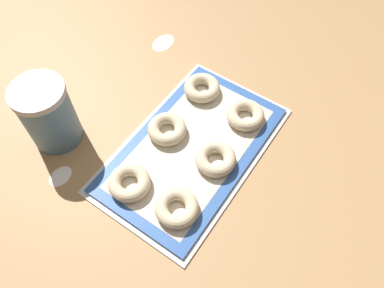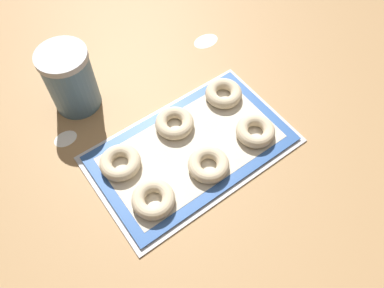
% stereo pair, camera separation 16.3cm
% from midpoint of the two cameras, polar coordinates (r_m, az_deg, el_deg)
% --- Properties ---
extents(ground_plane, '(2.80, 2.80, 0.00)m').
position_cam_midpoint_polar(ground_plane, '(0.93, 6.28, -1.81)').
color(ground_plane, '#A87F51').
extents(baking_tray, '(0.50, 0.30, 0.01)m').
position_cam_midpoint_polar(baking_tray, '(0.92, 4.99, -1.45)').
color(baking_tray, silver).
rests_on(baking_tray, ground_plane).
extents(baking_mat, '(0.47, 0.28, 0.00)m').
position_cam_midpoint_polar(baking_mat, '(0.92, 5.01, -1.28)').
color(baking_mat, '#2D569E').
rests_on(baking_mat, baking_tray).
extents(bagel_front_left, '(0.10, 0.10, 0.03)m').
position_cam_midpoint_polar(bagel_front_left, '(0.83, -0.39, -9.27)').
color(bagel_front_left, beige).
rests_on(bagel_front_left, baking_mat).
extents(bagel_front_center, '(0.10, 0.10, 0.03)m').
position_cam_midpoint_polar(bagel_front_center, '(0.88, 7.80, -3.91)').
color(bagel_front_center, beige).
rests_on(bagel_front_center, baking_mat).
extents(bagel_front_right, '(0.10, 0.10, 0.03)m').
position_cam_midpoint_polar(bagel_front_right, '(0.95, 14.48, 1.25)').
color(bagel_front_right, beige).
rests_on(bagel_front_right, baking_mat).
extents(bagel_back_left, '(0.10, 0.10, 0.03)m').
position_cam_midpoint_polar(bagel_back_left, '(0.88, -5.81, -3.60)').
color(bagel_back_left, beige).
rests_on(bagel_back_left, baking_mat).
extents(bagel_back_center, '(0.10, 0.10, 0.03)m').
position_cam_midpoint_polar(bagel_back_center, '(0.93, 2.21, 2.51)').
color(bagel_back_center, beige).
rests_on(bagel_back_center, baking_mat).
extents(bagel_back_right, '(0.10, 0.10, 0.03)m').
position_cam_midpoint_polar(bagel_back_right, '(1.01, 9.45, 7.03)').
color(bagel_back_right, beige).
rests_on(bagel_back_right, baking_mat).
extents(flour_canister, '(0.13, 0.13, 0.18)m').
position_cam_midpoint_polar(flour_canister, '(0.97, -13.61, 8.91)').
color(flour_canister, slate).
rests_on(flour_canister, ground_plane).
extents(flour_patch_near, '(0.06, 0.05, 0.00)m').
position_cam_midpoint_polar(flour_patch_near, '(0.97, -14.38, 0.16)').
color(flour_patch_near, white).
rests_on(flour_patch_near, ground_plane).
extents(flour_patch_far, '(0.08, 0.05, 0.00)m').
position_cam_midpoint_polar(flour_patch_far, '(1.18, 6.18, 14.92)').
color(flour_patch_far, white).
rests_on(flour_patch_far, ground_plane).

